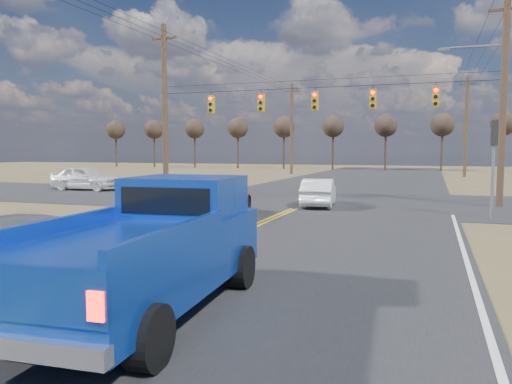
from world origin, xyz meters
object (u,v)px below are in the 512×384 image
(pickup_truck, at_px, (154,248))
(silver_suv, at_px, (28,246))
(black_suv, at_px, (181,207))
(dgrey_car_queue, at_px, (217,199))
(cross_car_west, at_px, (85,178))
(white_car_queue, at_px, (319,193))

(pickup_truck, relative_size, silver_suv, 1.31)
(black_suv, distance_m, dgrey_car_queue, 2.45)
(dgrey_car_queue, distance_m, cross_car_west, 16.48)
(black_suv, bearing_deg, cross_car_west, -33.99)
(cross_car_west, bearing_deg, silver_suv, -144.99)
(silver_suv, xyz_separation_m, white_car_queue, (2.55, 15.77, -0.11))
(white_car_queue, bearing_deg, pickup_truck, 85.19)
(silver_suv, bearing_deg, black_suv, -86.66)
(white_car_queue, bearing_deg, cross_car_west, -21.10)
(dgrey_car_queue, xyz_separation_m, cross_car_west, (-13.71, 9.14, 0.09))
(pickup_truck, relative_size, white_car_queue, 1.48)
(dgrey_car_queue, bearing_deg, pickup_truck, 102.11)
(black_suv, relative_size, white_car_queue, 1.11)
(silver_suv, xyz_separation_m, dgrey_car_queue, (-0.62, 10.75, -0.06))
(pickup_truck, distance_m, white_car_queue, 16.40)
(pickup_truck, bearing_deg, cross_car_west, 126.81)
(pickup_truck, height_order, white_car_queue, pickup_truck)
(pickup_truck, xyz_separation_m, dgrey_car_queue, (-3.90, 11.36, -0.35))
(black_suv, bearing_deg, pickup_truck, 122.19)
(silver_suv, xyz_separation_m, black_suv, (-0.94, 8.32, -0.16))
(pickup_truck, height_order, black_suv, pickup_truck)
(white_car_queue, bearing_deg, dgrey_car_queue, 50.41)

